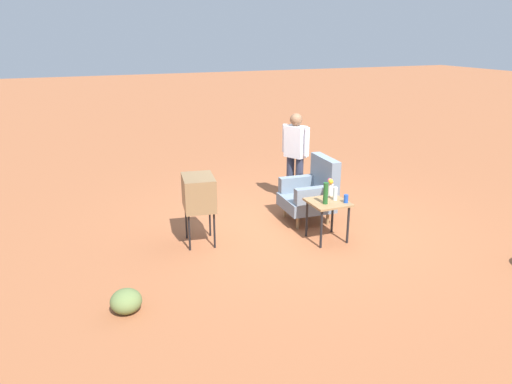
{
  "coord_description": "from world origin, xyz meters",
  "views": [
    {
      "loc": [
        6.51,
        -3.38,
        3.0
      ],
      "look_at": [
        -0.0,
        -0.75,
        0.65
      ],
      "focal_mm": 33.85,
      "sensor_mm": 36.0,
      "label": 1
    }
  ],
  "objects_px": {
    "side_table": "(328,207)",
    "bottle_wine_green": "(326,193)",
    "armchair": "(312,192)",
    "bottle_short_clear": "(335,194)",
    "tv_on_stand": "(199,193)",
    "flower_vase": "(330,186)",
    "person_standing": "(295,153)",
    "soda_can_blue": "(346,199)"
  },
  "relations": [
    {
      "from": "armchair",
      "to": "bottle_short_clear",
      "type": "xyz_separation_m",
      "value": [
        0.78,
        -0.04,
        0.21
      ]
    },
    {
      "from": "person_standing",
      "to": "armchair",
      "type": "bearing_deg",
      "value": -7.96
    },
    {
      "from": "armchair",
      "to": "person_standing",
      "type": "relative_size",
      "value": 0.65
    },
    {
      "from": "soda_can_blue",
      "to": "bottle_wine_green",
      "type": "bearing_deg",
      "value": -103.86
    },
    {
      "from": "tv_on_stand",
      "to": "flower_vase",
      "type": "xyz_separation_m",
      "value": [
        0.37,
        1.96,
        -0.02
      ]
    },
    {
      "from": "side_table",
      "to": "flower_vase",
      "type": "relative_size",
      "value": 2.31
    },
    {
      "from": "side_table",
      "to": "soda_can_blue",
      "type": "distance_m",
      "value": 0.3
    },
    {
      "from": "armchair",
      "to": "soda_can_blue",
      "type": "relative_size",
      "value": 8.69
    },
    {
      "from": "person_standing",
      "to": "soda_can_blue",
      "type": "relative_size",
      "value": 13.44
    },
    {
      "from": "armchair",
      "to": "flower_vase",
      "type": "bearing_deg",
      "value": -0.72
    },
    {
      "from": "armchair",
      "to": "tv_on_stand",
      "type": "relative_size",
      "value": 1.03
    },
    {
      "from": "tv_on_stand",
      "to": "bottle_short_clear",
      "type": "height_order",
      "value": "tv_on_stand"
    },
    {
      "from": "tv_on_stand",
      "to": "bottle_wine_green",
      "type": "distance_m",
      "value": 1.83
    },
    {
      "from": "tv_on_stand",
      "to": "bottle_short_clear",
      "type": "relative_size",
      "value": 5.15
    },
    {
      "from": "person_standing",
      "to": "bottle_wine_green",
      "type": "height_order",
      "value": "person_standing"
    },
    {
      "from": "bottle_short_clear",
      "to": "flower_vase",
      "type": "xyz_separation_m",
      "value": [
        -0.21,
        0.04,
        0.05
      ]
    },
    {
      "from": "side_table",
      "to": "tv_on_stand",
      "type": "relative_size",
      "value": 0.59
    },
    {
      "from": "soda_can_blue",
      "to": "flower_vase",
      "type": "distance_m",
      "value": 0.38
    },
    {
      "from": "tv_on_stand",
      "to": "soda_can_blue",
      "type": "height_order",
      "value": "tv_on_stand"
    },
    {
      "from": "flower_vase",
      "to": "bottle_short_clear",
      "type": "bearing_deg",
      "value": -9.72
    },
    {
      "from": "armchair",
      "to": "side_table",
      "type": "xyz_separation_m",
      "value": [
        0.79,
        -0.17,
        0.02
      ]
    },
    {
      "from": "tv_on_stand",
      "to": "bottle_short_clear",
      "type": "distance_m",
      "value": 2.01
    },
    {
      "from": "person_standing",
      "to": "flower_vase",
      "type": "height_order",
      "value": "person_standing"
    },
    {
      "from": "armchair",
      "to": "bottle_wine_green",
      "type": "bearing_deg",
      "value": -16.57
    },
    {
      "from": "person_standing",
      "to": "bottle_wine_green",
      "type": "distance_m",
      "value": 1.81
    },
    {
      "from": "tv_on_stand",
      "to": "flower_vase",
      "type": "height_order",
      "value": "tv_on_stand"
    },
    {
      "from": "bottle_wine_green",
      "to": "bottle_short_clear",
      "type": "relative_size",
      "value": 1.6
    },
    {
      "from": "person_standing",
      "to": "flower_vase",
      "type": "distance_m",
      "value": 1.49
    },
    {
      "from": "person_standing",
      "to": "bottle_short_clear",
      "type": "relative_size",
      "value": 8.2
    },
    {
      "from": "bottle_short_clear",
      "to": "flower_vase",
      "type": "bearing_deg",
      "value": 170.28
    },
    {
      "from": "bottle_wine_green",
      "to": "soda_can_blue",
      "type": "bearing_deg",
      "value": 76.14
    },
    {
      "from": "side_table",
      "to": "bottle_short_clear",
      "type": "distance_m",
      "value": 0.23
    },
    {
      "from": "tv_on_stand",
      "to": "bottle_wine_green",
      "type": "height_order",
      "value": "tv_on_stand"
    },
    {
      "from": "armchair",
      "to": "tv_on_stand",
      "type": "height_order",
      "value": "armchair"
    },
    {
      "from": "person_standing",
      "to": "tv_on_stand",
      "type": "bearing_deg",
      "value": -62.31
    },
    {
      "from": "soda_can_blue",
      "to": "tv_on_stand",
      "type": "bearing_deg",
      "value": -110.26
    },
    {
      "from": "person_standing",
      "to": "bottle_short_clear",
      "type": "bearing_deg",
      "value": -5.73
    },
    {
      "from": "side_table",
      "to": "bottle_wine_green",
      "type": "bearing_deg",
      "value": -51.91
    },
    {
      "from": "bottle_wine_green",
      "to": "flower_vase",
      "type": "distance_m",
      "value": 0.38
    },
    {
      "from": "armchair",
      "to": "side_table",
      "type": "relative_size",
      "value": 1.73
    },
    {
      "from": "armchair",
      "to": "flower_vase",
      "type": "distance_m",
      "value": 0.63
    },
    {
      "from": "side_table",
      "to": "soda_can_blue",
      "type": "xyz_separation_m",
      "value": [
        0.14,
        0.21,
        0.15
      ]
    }
  ]
}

